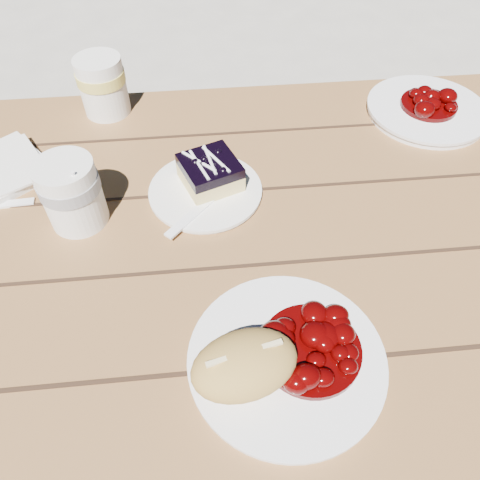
{
  "coord_description": "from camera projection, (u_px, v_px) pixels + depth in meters",
  "views": [
    {
      "loc": [
        -0.11,
        -0.49,
        1.3
      ],
      "look_at": [
        -0.07,
        -0.08,
        0.81
      ],
      "focal_mm": 35.0,
      "sensor_mm": 36.0,
      "label": 1
    }
  ],
  "objects": [
    {
      "name": "ground",
      "position": [
        261.0,
        403.0,
        1.32
      ],
      "size": [
        60.0,
        60.0,
        0.0
      ],
      "primitive_type": "plane",
      "color": "#ABA69B",
      "rests_on": "ground"
    },
    {
      "name": "picnic_table",
      "position": [
        272.0,
        282.0,
        0.87
      ],
      "size": [
        2.0,
        1.55,
        0.75
      ],
      "color": "brown",
      "rests_on": "ground"
    },
    {
      "name": "main_plate",
      "position": [
        286.0,
        360.0,
        0.58
      ],
      "size": [
        0.24,
        0.24,
        0.02
      ],
      "primitive_type": "cylinder",
      "color": "white",
      "rests_on": "picnic_table"
    },
    {
      "name": "goulash_stew",
      "position": [
        312.0,
        343.0,
        0.57
      ],
      "size": [
        0.13,
        0.13,
        0.04
      ],
      "primitive_type": null,
      "color": "#3F0202",
      "rests_on": "main_plate"
    },
    {
      "name": "bread_roll",
      "position": [
        244.0,
        365.0,
        0.54
      ],
      "size": [
        0.14,
        0.11,
        0.07
      ],
      "primitive_type": "ellipsoid",
      "rotation": [
        0.0,
        0.0,
        0.23
      ],
      "color": "#B08B43",
      "rests_on": "main_plate"
    },
    {
      "name": "dessert_plate",
      "position": [
        206.0,
        192.0,
        0.78
      ],
      "size": [
        0.18,
        0.18,
        0.01
      ],
      "primitive_type": "cylinder",
      "color": "white",
      "rests_on": "picnic_table"
    },
    {
      "name": "blueberry_cake",
      "position": [
        210.0,
        172.0,
        0.77
      ],
      "size": [
        0.11,
        0.11,
        0.05
      ],
      "rotation": [
        0.0,
        0.0,
        0.36
      ],
      "color": "#E3CD7B",
      "rests_on": "dessert_plate"
    },
    {
      "name": "fork_dessert",
      "position": [
        194.0,
        213.0,
        0.74
      ],
      "size": [
        0.13,
        0.13,
        0.0
      ],
      "primitive_type": null,
      "rotation": [
        0.0,
        0.0,
        -0.75
      ],
      "color": "white",
      "rests_on": "dessert_plate"
    },
    {
      "name": "coffee_cup",
      "position": [
        72.0,
        194.0,
        0.71
      ],
      "size": [
        0.09,
        0.09,
        0.11
      ],
      "primitive_type": "cylinder",
      "color": "white",
      "rests_on": "picnic_table"
    },
    {
      "name": "second_plate",
      "position": [
        427.0,
        111.0,
        0.93
      ],
      "size": [
        0.23,
        0.23,
        0.02
      ],
      "primitive_type": "cylinder",
      "color": "white",
      "rests_on": "picnic_table"
    },
    {
      "name": "second_stew",
      "position": [
        431.0,
        98.0,
        0.91
      ],
      "size": [
        0.11,
        0.11,
        0.04
      ],
      "primitive_type": null,
      "color": "#3F0202",
      "rests_on": "second_plate"
    },
    {
      "name": "second_cup",
      "position": [
        103.0,
        86.0,
        0.9
      ],
      "size": [
        0.09,
        0.09,
        0.11
      ],
      "primitive_type": "cylinder",
      "color": "white",
      "rests_on": "picnic_table"
    }
  ]
}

